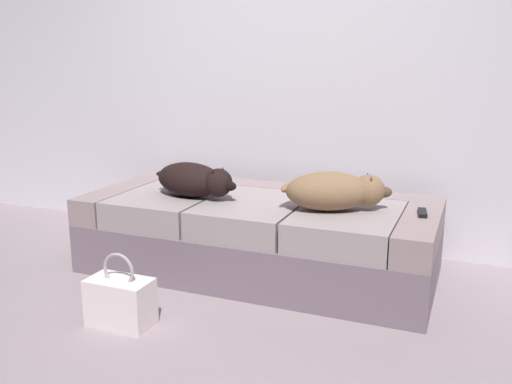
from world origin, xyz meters
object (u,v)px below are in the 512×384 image
at_px(handbag, 120,301).
at_px(tv_remote, 422,213).
at_px(dog_tan, 335,191).
at_px(dog_dark, 195,180).
at_px(couch, 259,235).

bearing_deg(handbag, tv_remote, 35.33).
bearing_deg(dog_tan, handbag, -135.13).
bearing_deg(tv_remote, handbag, -153.33).
bearing_deg(dog_dark, couch, 16.86).
bearing_deg(dog_dark, handbag, -88.70).
bearing_deg(couch, tv_remote, -0.27).
xyz_separation_m(dog_tan, handbag, (-0.86, -0.85, -0.45)).
distance_m(dog_dark, handbag, 0.94).
distance_m(couch, dog_dark, 0.52).
relative_size(dog_dark, handbag, 1.63).
relative_size(dog_tan, handbag, 1.63).
distance_m(dog_tan, tv_remote, 0.49).
height_order(couch, dog_dark, dog_dark).
relative_size(couch, tv_remote, 14.15).
distance_m(couch, dog_tan, 0.61).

